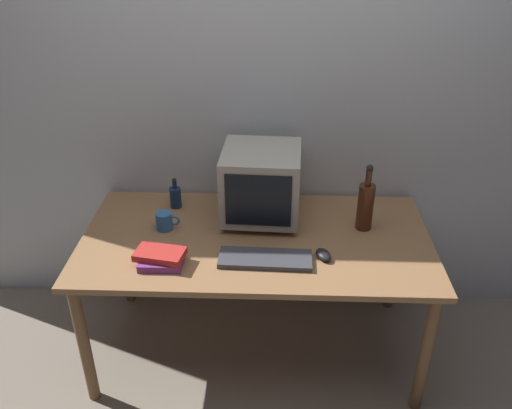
% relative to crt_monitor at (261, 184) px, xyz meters
% --- Properties ---
extents(ground_plane, '(6.00, 6.00, 0.00)m').
position_rel_crt_monitor_xyz_m(ground_plane, '(-0.02, -0.19, -0.91)').
color(ground_plane, gray).
extents(back_wall, '(4.00, 0.08, 2.50)m').
position_rel_crt_monitor_xyz_m(back_wall, '(-0.02, 0.30, 0.34)').
color(back_wall, silver).
rests_on(back_wall, ground).
extents(desk, '(1.69, 0.87, 0.72)m').
position_rel_crt_monitor_xyz_m(desk, '(-0.02, -0.19, -0.27)').
color(desk, '#9E7047').
rests_on(desk, ground).
extents(crt_monitor, '(0.40, 0.40, 0.37)m').
position_rel_crt_monitor_xyz_m(crt_monitor, '(0.00, 0.00, 0.00)').
color(crt_monitor, '#B2AD9E').
rests_on(crt_monitor, desk).
extents(keyboard, '(0.42, 0.16, 0.02)m').
position_rel_crt_monitor_xyz_m(keyboard, '(0.03, -0.39, -0.18)').
color(keyboard, '#3F3F47').
rests_on(keyboard, desk).
extents(computer_mouse, '(0.09, 0.12, 0.04)m').
position_rel_crt_monitor_xyz_m(computer_mouse, '(0.29, -0.35, -0.17)').
color(computer_mouse, black).
rests_on(computer_mouse, desk).
extents(bottle_tall, '(0.08, 0.08, 0.35)m').
position_rel_crt_monitor_xyz_m(bottle_tall, '(0.51, -0.08, -0.06)').
color(bottle_tall, '#472314').
rests_on(bottle_tall, desk).
extents(bottle_short, '(0.06, 0.06, 0.17)m').
position_rel_crt_monitor_xyz_m(bottle_short, '(-0.45, 0.09, -0.13)').
color(bottle_short, navy).
rests_on(bottle_short, desk).
extents(book_stack, '(0.24, 0.16, 0.07)m').
position_rel_crt_monitor_xyz_m(book_stack, '(-0.44, -0.43, -0.16)').
color(book_stack, '#843893').
rests_on(book_stack, desk).
extents(mug, '(0.12, 0.08, 0.09)m').
position_rel_crt_monitor_xyz_m(mug, '(-0.47, -0.13, -0.15)').
color(mug, '#3370B2').
rests_on(mug, desk).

